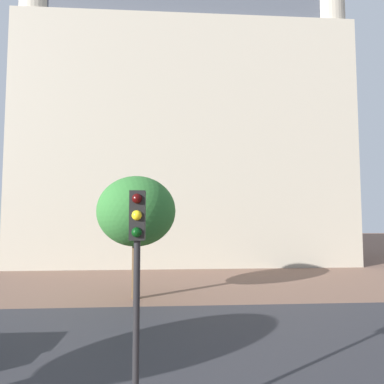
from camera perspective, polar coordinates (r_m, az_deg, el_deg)
ground_plane at (r=13.30m, az=-1.35°, el=-21.40°), size 120.00×120.00×0.00m
street_asphalt_strip at (r=11.46m, az=-0.92°, el=-24.28°), size 120.00×8.07×0.00m
landmark_building at (r=32.84m, az=-2.27°, el=10.42°), size 27.24×14.68×40.31m
traffic_light_pole at (r=6.15m, az=-9.51°, el=-12.10°), size 0.28×0.34×4.41m
tree_curb_far at (r=16.30m, az=-9.55°, el=-3.35°), size 3.79×3.79×5.88m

